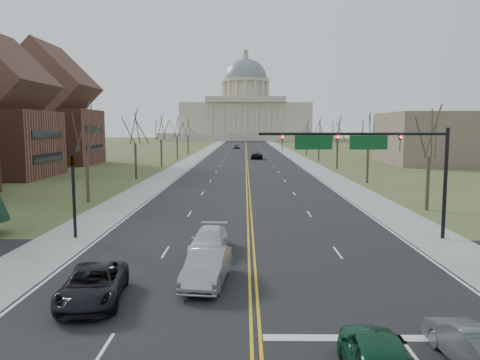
{
  "coord_description": "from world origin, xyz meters",
  "views": [
    {
      "loc": [
        -0.39,
        -16.42,
        7.26
      ],
      "look_at": [
        -0.77,
        20.8,
        3.0
      ],
      "focal_mm": 35.0,
      "sensor_mm": 36.0,
      "label": 1
    }
  ],
  "objects_px": {
    "signal_mast": "(367,150)",
    "car_sb_inner_second": "(209,240)",
    "signal_left": "(73,182)",
    "car_sb_outer_lead": "(93,285)",
    "car_far_nb": "(257,156)",
    "car_nb_outer_lead": "(474,345)",
    "car_sb_inner_lead": "(207,267)",
    "car_far_sb": "(236,146)",
    "car_nb_inner_lead": "(377,358)"
  },
  "relations": [
    {
      "from": "signal_mast",
      "to": "car_sb_inner_second",
      "type": "height_order",
      "value": "signal_mast"
    },
    {
      "from": "signal_left",
      "to": "car_sb_outer_lead",
      "type": "relative_size",
      "value": 1.16
    },
    {
      "from": "signal_mast",
      "to": "car_far_nb",
      "type": "xyz_separation_m",
      "value": [
        -5.12,
        75.32,
        -4.98
      ]
    },
    {
      "from": "car_nb_outer_lead",
      "to": "car_sb_outer_lead",
      "type": "relative_size",
      "value": 0.78
    },
    {
      "from": "signal_left",
      "to": "car_sb_inner_lead",
      "type": "height_order",
      "value": "signal_left"
    },
    {
      "from": "car_sb_inner_lead",
      "to": "car_far_sb",
      "type": "xyz_separation_m",
      "value": [
        -1.0,
        133.41,
        -0.0
      ]
    },
    {
      "from": "car_nb_inner_lead",
      "to": "car_sb_inner_lead",
      "type": "distance_m",
      "value": 10.09
    },
    {
      "from": "car_nb_inner_lead",
      "to": "signal_mast",
      "type": "bearing_deg",
      "value": -98.02
    },
    {
      "from": "car_far_sb",
      "to": "car_sb_outer_lead",
      "type": "bearing_deg",
      "value": -93.91
    },
    {
      "from": "car_sb_inner_lead",
      "to": "signal_mast",
      "type": "bearing_deg",
      "value": 48.86
    },
    {
      "from": "car_nb_outer_lead",
      "to": "car_sb_inner_second",
      "type": "height_order",
      "value": "car_sb_inner_second"
    },
    {
      "from": "car_sb_inner_second",
      "to": "signal_left",
      "type": "bearing_deg",
      "value": 162.82
    },
    {
      "from": "car_sb_inner_lead",
      "to": "car_sb_inner_second",
      "type": "distance_m",
      "value": 5.51
    },
    {
      "from": "car_nb_outer_lead",
      "to": "car_sb_inner_lead",
      "type": "distance_m",
      "value": 11.42
    },
    {
      "from": "car_far_nb",
      "to": "car_sb_outer_lead",
      "type": "bearing_deg",
      "value": 85.79
    },
    {
      "from": "car_nb_outer_lead",
      "to": "car_sb_inner_lead",
      "type": "relative_size",
      "value": 0.84
    },
    {
      "from": "car_sb_inner_second",
      "to": "car_sb_inner_lead",
      "type": "bearing_deg",
      "value": -83.22
    },
    {
      "from": "car_sb_inner_second",
      "to": "car_nb_inner_lead",
      "type": "bearing_deg",
      "value": -63.9
    },
    {
      "from": "signal_mast",
      "to": "car_sb_outer_lead",
      "type": "bearing_deg",
      "value": -141.62
    },
    {
      "from": "signal_mast",
      "to": "signal_left",
      "type": "bearing_deg",
      "value": 180.0
    },
    {
      "from": "car_sb_inner_second",
      "to": "car_nb_outer_lead",
      "type": "bearing_deg",
      "value": -51.44
    },
    {
      "from": "car_nb_inner_lead",
      "to": "car_sb_inner_second",
      "type": "relative_size",
      "value": 0.97
    },
    {
      "from": "car_nb_outer_lead",
      "to": "car_sb_inner_lead",
      "type": "xyz_separation_m",
      "value": [
        -8.7,
        7.39,
        0.13
      ]
    },
    {
      "from": "signal_mast",
      "to": "car_sb_inner_lead",
      "type": "bearing_deg",
      "value": -136.98
    },
    {
      "from": "car_sb_inner_lead",
      "to": "car_far_nb",
      "type": "relative_size",
      "value": 0.87
    },
    {
      "from": "car_nb_inner_lead",
      "to": "car_sb_outer_lead",
      "type": "height_order",
      "value": "car_nb_inner_lead"
    },
    {
      "from": "car_far_nb",
      "to": "car_far_sb",
      "type": "bearing_deg",
      "value": -81.92
    },
    {
      "from": "car_nb_outer_lead",
      "to": "car_sb_inner_second",
      "type": "bearing_deg",
      "value": -59.69
    },
    {
      "from": "signal_left",
      "to": "signal_mast",
      "type": "bearing_deg",
      "value": -0.0
    },
    {
      "from": "car_nb_inner_lead",
      "to": "car_sb_inner_lead",
      "type": "xyz_separation_m",
      "value": [
        -5.48,
        8.48,
        0.01
      ]
    },
    {
      "from": "car_sb_inner_second",
      "to": "car_far_sb",
      "type": "distance_m",
      "value": 127.91
    },
    {
      "from": "signal_left",
      "to": "car_nb_inner_lead",
      "type": "height_order",
      "value": "signal_left"
    },
    {
      "from": "car_nb_inner_lead",
      "to": "car_far_nb",
      "type": "bearing_deg",
      "value": -84.14
    },
    {
      "from": "signal_mast",
      "to": "signal_left",
      "type": "height_order",
      "value": "signal_mast"
    },
    {
      "from": "car_nb_outer_lead",
      "to": "car_far_nb",
      "type": "height_order",
      "value": "car_far_nb"
    },
    {
      "from": "car_sb_inner_lead",
      "to": "car_sb_outer_lead",
      "type": "height_order",
      "value": "car_sb_inner_lead"
    },
    {
      "from": "car_far_nb",
      "to": "car_far_sb",
      "type": "distance_m",
      "value": 49.45
    },
    {
      "from": "signal_left",
      "to": "car_nb_outer_lead",
      "type": "relative_size",
      "value": 1.48
    },
    {
      "from": "car_sb_outer_lead",
      "to": "car_far_nb",
      "type": "distance_m",
      "value": 86.98
    },
    {
      "from": "car_sb_outer_lead",
      "to": "car_sb_inner_second",
      "type": "relative_size",
      "value": 1.08
    },
    {
      "from": "signal_mast",
      "to": "car_far_sb",
      "type": "xyz_separation_m",
      "value": [
        -10.58,
        124.47,
        -4.95
      ]
    },
    {
      "from": "signal_left",
      "to": "car_sb_outer_lead",
      "type": "distance_m",
      "value": 12.54
    },
    {
      "from": "car_sb_inner_lead",
      "to": "car_far_sb",
      "type": "height_order",
      "value": "car_sb_inner_lead"
    },
    {
      "from": "car_nb_inner_lead",
      "to": "car_sb_inner_second",
      "type": "bearing_deg",
      "value": -62.29
    },
    {
      "from": "car_far_nb",
      "to": "car_sb_inner_lead",
      "type": "bearing_deg",
      "value": 88.71
    },
    {
      "from": "car_sb_outer_lead",
      "to": "signal_left",
      "type": "bearing_deg",
      "value": 106.41
    },
    {
      "from": "car_nb_inner_lead",
      "to": "car_far_nb",
      "type": "relative_size",
      "value": 0.83
    },
    {
      "from": "car_sb_inner_second",
      "to": "signal_mast",
      "type": "bearing_deg",
      "value": 22.83
    },
    {
      "from": "car_nb_inner_lead",
      "to": "car_sb_inner_lead",
      "type": "bearing_deg",
      "value": -51.89
    },
    {
      "from": "signal_mast",
      "to": "car_nb_inner_lead",
      "type": "bearing_deg",
      "value": -103.25
    }
  ]
}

